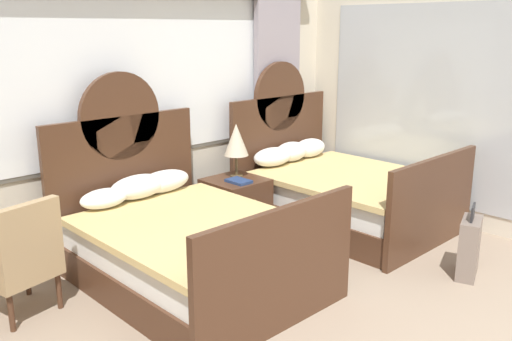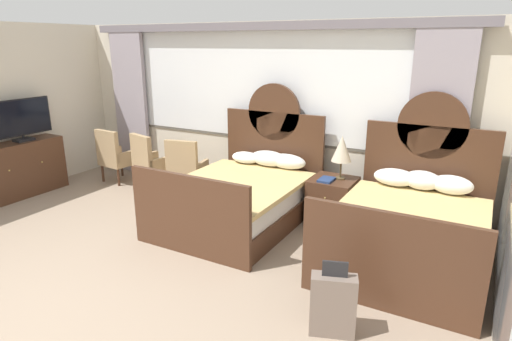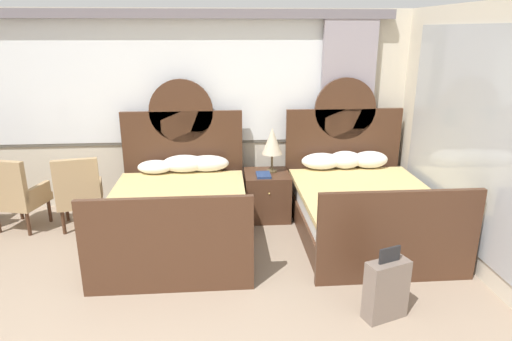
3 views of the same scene
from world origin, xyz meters
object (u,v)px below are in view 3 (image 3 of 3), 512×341
(suitcase_on_floor, at_px, (386,289))
(armchair_by_window_centre, at_px, (16,193))
(table_lamp_on_nightstand, at_px, (272,142))
(bed_near_mirror, at_px, (362,205))
(book_on_nightstand, at_px, (263,175))
(armchair_by_window_left, at_px, (79,192))
(nightstand_between_beds, at_px, (267,195))
(bed_near_window, at_px, (179,211))

(suitcase_on_floor, bearing_deg, armchair_by_window_centre, 151.91)
(table_lamp_on_nightstand, distance_m, suitcase_on_floor, 2.57)
(armchair_by_window_centre, height_order, suitcase_on_floor, armchair_by_window_centre)
(bed_near_mirror, height_order, suitcase_on_floor, bed_near_mirror)
(book_on_nightstand, bearing_deg, suitcase_on_floor, -68.11)
(bed_near_mirror, xyz_separation_m, armchair_by_window_left, (-3.50, 0.42, 0.12))
(bed_near_mirror, height_order, armchair_by_window_left, bed_near_mirror)
(bed_near_mirror, distance_m, armchair_by_window_left, 3.52)
(nightstand_between_beds, xyz_separation_m, armchair_by_window_left, (-2.38, -0.17, 0.18))
(bed_near_window, relative_size, bed_near_mirror, 1.00)
(bed_near_window, distance_m, book_on_nightstand, 1.19)
(bed_near_mirror, bearing_deg, armchair_by_window_left, 173.14)
(nightstand_between_beds, relative_size, suitcase_on_floor, 0.91)
(bed_near_mirror, bearing_deg, table_lamp_on_nightstand, 148.19)
(table_lamp_on_nightstand, distance_m, armchair_by_window_left, 2.52)
(table_lamp_on_nightstand, relative_size, suitcase_on_floor, 0.87)
(table_lamp_on_nightstand, relative_size, armchair_by_window_centre, 0.62)
(nightstand_between_beds, height_order, suitcase_on_floor, suitcase_on_floor)
(bed_near_window, height_order, nightstand_between_beds, bed_near_window)
(armchair_by_window_left, distance_m, armchair_by_window_centre, 0.77)
(nightstand_between_beds, xyz_separation_m, table_lamp_on_nightstand, (0.07, 0.06, 0.72))
(armchair_by_window_left, bearing_deg, suitcase_on_floor, -33.49)
(book_on_nightstand, distance_m, armchair_by_window_left, 2.33)
(bed_near_window, xyz_separation_m, nightstand_between_beds, (1.11, 0.59, -0.06))
(table_lamp_on_nightstand, relative_size, book_on_nightstand, 2.29)
(bed_near_mirror, height_order, armchair_by_window_centre, bed_near_mirror)
(bed_near_mirror, relative_size, armchair_by_window_centre, 2.30)
(bed_near_window, distance_m, nightstand_between_beds, 1.26)
(armchair_by_window_centre, bearing_deg, bed_near_window, -11.80)
(bed_near_window, xyz_separation_m, armchair_by_window_left, (-1.27, 0.42, 0.12))
(nightstand_between_beds, bearing_deg, table_lamp_on_nightstand, 40.37)
(book_on_nightstand, bearing_deg, nightstand_between_beds, 63.48)
(armchair_by_window_left, relative_size, armchair_by_window_centre, 1.00)
(book_on_nightstand, bearing_deg, table_lamp_on_nightstand, 53.88)
(nightstand_between_beds, bearing_deg, armchair_by_window_centre, -177.01)
(table_lamp_on_nightstand, bearing_deg, armchair_by_window_left, -174.73)
(armchair_by_window_centre, distance_m, suitcase_on_floor, 4.49)
(bed_near_mirror, distance_m, book_on_nightstand, 1.29)
(bed_near_window, distance_m, suitcase_on_floor, 2.56)
(bed_near_window, bearing_deg, bed_near_mirror, 0.09)
(bed_near_mirror, xyz_separation_m, table_lamp_on_nightstand, (-1.04, 0.65, 0.66))
(table_lamp_on_nightstand, xyz_separation_m, armchair_by_window_centre, (-3.22, -0.23, -0.54))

